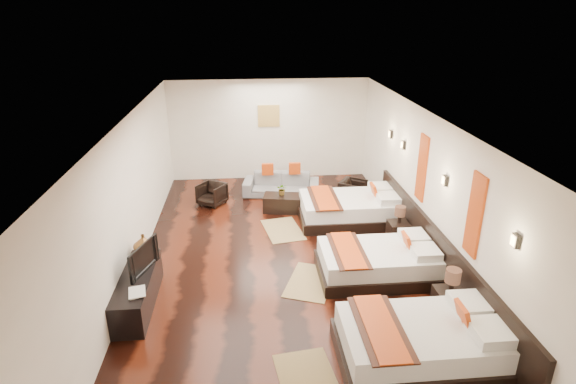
{
  "coord_description": "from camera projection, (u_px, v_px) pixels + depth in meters",
  "views": [
    {
      "loc": [
        -0.65,
        -7.93,
        4.6
      ],
      "look_at": [
        0.17,
        0.78,
        1.1
      ],
      "focal_mm": 28.94,
      "sensor_mm": 36.0,
      "label": 1
    }
  ],
  "objects": [
    {
      "name": "bed_far",
      "position": [
        351.0,
        208.0,
        10.64
      ],
      "size": [
        2.3,
        1.45,
        0.88
      ],
      "color": "black",
      "rests_on": "floor"
    },
    {
      "name": "sconce_far",
      "position": [
        403.0,
        145.0,
        9.93
      ],
      "size": [
        0.07,
        0.12,
        0.18
      ],
      "color": "black",
      "rests_on": "right_wall"
    },
    {
      "name": "gold_artwork",
      "position": [
        269.0,
        116.0,
        12.8
      ],
      "size": [
        0.6,
        0.04,
        0.6
      ],
      "primitive_type": "cube",
      "color": "#AD873F",
      "rests_on": "back_wall"
    },
    {
      "name": "armchair_left",
      "position": [
        212.0,
        194.0,
        11.51
      ],
      "size": [
        0.82,
        0.83,
        0.55
      ],
      "primitive_type": "imported",
      "rotation": [
        0.0,
        0.0,
        -0.58
      ],
      "color": "black",
      "rests_on": "floor"
    },
    {
      "name": "jute_mat_near",
      "position": [
        309.0,
        382.0,
        6.1
      ],
      "size": [
        0.9,
        1.29,
        0.01
      ],
      "primitive_type": "cube",
      "rotation": [
        0.0,
        0.0,
        0.13
      ],
      "color": "olive",
      "rests_on": "floor"
    },
    {
      "name": "headboard_panel",
      "position": [
        435.0,
        253.0,
        8.42
      ],
      "size": [
        0.08,
        6.6,
        0.9
      ],
      "primitive_type": "cube",
      "color": "black",
      "rests_on": "floor"
    },
    {
      "name": "jute_mat_mid",
      "position": [
        310.0,
        282.0,
        8.33
      ],
      "size": [
        1.13,
        1.39,
        0.01
      ],
      "primitive_type": "cube",
      "rotation": [
        0.0,
        0.0,
        -0.36
      ],
      "color": "olive",
      "rests_on": "floor"
    },
    {
      "name": "armchair_right",
      "position": [
        353.0,
        191.0,
        11.71
      ],
      "size": [
        0.84,
        0.83,
        0.55
      ],
      "primitive_type": "imported",
      "rotation": [
        0.0,
        0.0,
        0.99
      ],
      "color": "black",
      "rests_on": "floor"
    },
    {
      "name": "right_wall",
      "position": [
        427.0,
        188.0,
        8.81
      ],
      "size": [
        0.01,
        9.5,
        2.8
      ],
      "primitive_type": "cube",
      "color": "silver",
      "rests_on": "floor"
    },
    {
      "name": "ceiling",
      "position": [
        283.0,
        118.0,
        8.05
      ],
      "size": [
        5.5,
        9.5,
        0.01
      ],
      "primitive_type": "cube",
      "color": "white",
      "rests_on": "floor"
    },
    {
      "name": "nightstand_a",
      "position": [
        449.0,
        301.0,
        7.28
      ],
      "size": [
        0.44,
        0.44,
        0.88
      ],
      "color": "black",
      "rests_on": "floor"
    },
    {
      "name": "nightstand_b",
      "position": [
        398.0,
        230.0,
        9.64
      ],
      "size": [
        0.41,
        0.41,
        0.81
      ],
      "color": "black",
      "rests_on": "floor"
    },
    {
      "name": "figurine",
      "position": [
        144.0,
        244.0,
        8.12
      ],
      "size": [
        0.45,
        0.45,
        0.37
      ],
      "primitive_type": "imported",
      "rotation": [
        0.0,
        0.0,
        -0.34
      ],
      "color": "brown",
      "rests_on": "tv_console"
    },
    {
      "name": "sofa",
      "position": [
        281.0,
        185.0,
        12.11
      ],
      "size": [
        2.04,
        1.06,
        0.57
      ],
      "primitive_type": "imported",
      "rotation": [
        0.0,
        0.0,
        -0.16
      ],
      "color": "slate",
      "rests_on": "floor"
    },
    {
      "name": "left_wall",
      "position": [
        131.0,
        198.0,
        8.34
      ],
      "size": [
        0.01,
        9.5,
        2.8
      ],
      "primitive_type": "cube",
      "color": "silver",
      "rests_on": "floor"
    },
    {
      "name": "table_plant",
      "position": [
        282.0,
        189.0,
        11.09
      ],
      "size": [
        0.3,
        0.28,
        0.28
      ],
      "primitive_type": "imported",
      "rotation": [
        0.0,
        0.0,
        -0.25
      ],
      "color": "#23571D",
      "rests_on": "coffee_table"
    },
    {
      "name": "orange_panel_b",
      "position": [
        422.0,
        168.0,
        8.98
      ],
      "size": [
        0.04,
        0.4,
        1.3
      ],
      "primitive_type": "cube",
      "color": "#D86014",
      "rests_on": "right_wall"
    },
    {
      "name": "bed_near",
      "position": [
        423.0,
        342.0,
        6.41
      ],
      "size": [
        2.3,
        1.44,
        0.88
      ],
      "color": "black",
      "rests_on": "floor"
    },
    {
      "name": "tv",
      "position": [
        139.0,
        257.0,
        7.57
      ],
      "size": [
        0.38,
        0.84,
        0.49
      ],
      "primitive_type": "imported",
      "rotation": [
        0.0,
        0.0,
        1.24
      ],
      "color": "black",
      "rests_on": "tv_console"
    },
    {
      "name": "bed_mid",
      "position": [
        379.0,
        262.0,
        8.45
      ],
      "size": [
        2.16,
        1.36,
        0.82
      ],
      "color": "black",
      "rests_on": "floor"
    },
    {
      "name": "orange_panel_a",
      "position": [
        475.0,
        215.0,
        6.94
      ],
      "size": [
        0.04,
        0.4,
        1.3
      ],
      "primitive_type": "cube",
      "color": "#D86014",
      "rests_on": "right_wall"
    },
    {
      "name": "back_wall",
      "position": [
        269.0,
        130.0,
        12.96
      ],
      "size": [
        5.5,
        0.01,
        2.8
      ],
      "primitive_type": "cube",
      "color": "silver",
      "rests_on": "floor"
    },
    {
      "name": "sconce_near",
      "position": [
        515.0,
        241.0,
        5.87
      ],
      "size": [
        0.07,
        0.12,
        0.18
      ],
      "color": "black",
      "rests_on": "right_wall"
    },
    {
      "name": "tv_console",
      "position": [
        138.0,
        291.0,
        7.6
      ],
      "size": [
        0.5,
        1.8,
        0.55
      ],
      "primitive_type": "cube",
      "color": "black",
      "rests_on": "floor"
    },
    {
      "name": "book",
      "position": [
        128.0,
        294.0,
        7.01
      ],
      "size": [
        0.32,
        0.38,
        0.03
      ],
      "primitive_type": "imported",
      "rotation": [
        0.0,
        0.0,
        0.22
      ],
      "color": "black",
      "rests_on": "tv_console"
    },
    {
      "name": "coffee_table",
      "position": [
        285.0,
        203.0,
        11.17
      ],
      "size": [
        1.08,
        0.68,
        0.4
      ],
      "primitive_type": "cube",
      "rotation": [
        0.0,
        0.0,
        -0.19
      ],
      "color": "black",
      "rests_on": "floor"
    },
    {
      "name": "sconce_mid",
      "position": [
        445.0,
        180.0,
        7.9
      ],
      "size": [
        0.07,
        0.12,
        0.18
      ],
      "color": "black",
      "rests_on": "right_wall"
    },
    {
      "name": "floor",
      "position": [
        283.0,
        259.0,
        9.09
      ],
      "size": [
        5.5,
        9.5,
        0.01
      ],
      "primitive_type": "cube",
      "color": "black",
      "rests_on": "ground"
    },
    {
      "name": "sconce_lounge",
      "position": [
        391.0,
        134.0,
        10.77
      ],
      "size": [
        0.07,
        0.12,
        0.18
      ],
      "color": "black",
      "rests_on": "right_wall"
    },
    {
      "name": "jute_mat_far",
      "position": [
        283.0,
        230.0,
        10.28
      ],
      "size": [
        0.95,
        1.31,
        0.01
      ],
      "primitive_type": "cube",
      "rotation": [
        0.0,
        0.0,
        0.18
      ],
      "color": "olive",
      "rests_on": "floor"
    }
  ]
}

